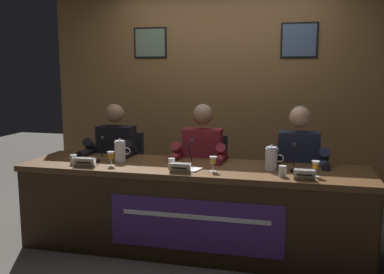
{
  "coord_description": "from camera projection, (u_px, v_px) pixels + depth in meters",
  "views": [
    {
      "loc": [
        0.84,
        -3.45,
        1.54
      ],
      "look_at": [
        0.0,
        0.0,
        0.99
      ],
      "focal_mm": 39.5,
      "sensor_mm": 36.0,
      "label": 1
    }
  ],
  "objects": [
    {
      "name": "nameplate_right",
      "position": [
        304.0,
        174.0,
        3.15
      ],
      "size": [
        0.16,
        0.06,
        0.08
      ],
      "color": "white",
      "rests_on": "conference_table"
    },
    {
      "name": "juice_glass_left",
      "position": [
        111.0,
        156.0,
        3.62
      ],
      "size": [
        0.06,
        0.06,
        0.12
      ],
      "color": "white",
      "rests_on": "conference_table"
    },
    {
      "name": "conference_table",
      "position": [
        189.0,
        196.0,
        3.57
      ],
      "size": [
        2.98,
        0.75,
        0.74
      ],
      "color": "brown",
      "rests_on": "ground_plane"
    },
    {
      "name": "ground_plane",
      "position": [
        192.0,
        247.0,
        3.74
      ],
      "size": [
        12.0,
        12.0,
        0.0
      ],
      "primitive_type": "plane",
      "color": "#4C4742"
    },
    {
      "name": "nameplate_left",
      "position": [
        84.0,
        162.0,
        3.59
      ],
      "size": [
        0.19,
        0.06,
        0.08
      ],
      "color": "white",
      "rests_on": "conference_table"
    },
    {
      "name": "water_cup_center",
      "position": [
        171.0,
        164.0,
        3.53
      ],
      "size": [
        0.06,
        0.06,
        0.08
      ],
      "color": "silver",
      "rests_on": "conference_table"
    },
    {
      "name": "microphone_center",
      "position": [
        190.0,
        157.0,
        3.63
      ],
      "size": [
        0.06,
        0.17,
        0.22
      ],
      "color": "black",
      "rests_on": "conference_table"
    },
    {
      "name": "chair_center",
      "position": [
        205.0,
        183.0,
        4.21
      ],
      "size": [
        0.44,
        0.45,
        0.91
      ],
      "color": "black",
      "rests_on": "ground_plane"
    },
    {
      "name": "water_pitcher_left_side",
      "position": [
        120.0,
        151.0,
        3.79
      ],
      "size": [
        0.15,
        0.1,
        0.21
      ],
      "color": "silver",
      "rests_on": "conference_table"
    },
    {
      "name": "water_cup_right",
      "position": [
        283.0,
        172.0,
        3.25
      ],
      "size": [
        0.06,
        0.06,
        0.08
      ],
      "color": "silver",
      "rests_on": "conference_table"
    },
    {
      "name": "water_pitcher_right_side",
      "position": [
        271.0,
        158.0,
        3.46
      ],
      "size": [
        0.15,
        0.1,
        0.21
      ],
      "color": "silver",
      "rests_on": "conference_table"
    },
    {
      "name": "document_stack_center",
      "position": [
        188.0,
        169.0,
        3.49
      ],
      "size": [
        0.24,
        0.2,
        0.01
      ],
      "color": "white",
      "rests_on": "conference_table"
    },
    {
      "name": "juice_glass_right",
      "position": [
        316.0,
        166.0,
        3.23
      ],
      "size": [
        0.06,
        0.06,
        0.12
      ],
      "color": "white",
      "rests_on": "conference_table"
    },
    {
      "name": "panelist_left",
      "position": [
        113.0,
        155.0,
        4.19
      ],
      "size": [
        0.51,
        0.48,
        1.24
      ],
      "color": "black",
      "rests_on": "ground_plane"
    },
    {
      "name": "wall_back_panelled",
      "position": [
        222.0,
        92.0,
        4.99
      ],
      "size": [
        4.18,
        0.14,
        2.6
      ],
      "color": "brown",
      "rests_on": "ground_plane"
    },
    {
      "name": "water_cup_left",
      "position": [
        74.0,
        160.0,
        3.68
      ],
      "size": [
        0.06,
        0.06,
        0.08
      ],
      "color": "silver",
      "rests_on": "conference_table"
    },
    {
      "name": "chair_left",
      "position": [
        122.0,
        177.0,
        4.42
      ],
      "size": [
        0.44,
        0.45,
        0.91
      ],
      "color": "black",
      "rests_on": "ground_plane"
    },
    {
      "name": "microphone_right",
      "position": [
        294.0,
        162.0,
        3.43
      ],
      "size": [
        0.06,
        0.17,
        0.22
      ],
      "color": "black",
      "rests_on": "conference_table"
    },
    {
      "name": "juice_glass_center",
      "position": [
        213.0,
        161.0,
        3.4
      ],
      "size": [
        0.06,
        0.06,
        0.12
      ],
      "color": "white",
      "rests_on": "conference_table"
    },
    {
      "name": "microphone_left",
      "position": [
        99.0,
        153.0,
        3.81
      ],
      "size": [
        0.06,
        0.17,
        0.22
      ],
      "color": "black",
      "rests_on": "conference_table"
    },
    {
      "name": "panelist_center",
      "position": [
        201.0,
        159.0,
        3.98
      ],
      "size": [
        0.51,
        0.48,
        1.24
      ],
      "color": "black",
      "rests_on": "ground_plane"
    },
    {
      "name": "panelist_right",
      "position": [
        298.0,
        164.0,
        3.77
      ],
      "size": [
        0.51,
        0.48,
        1.24
      ],
      "color": "black",
      "rests_on": "ground_plane"
    },
    {
      "name": "chair_right",
      "position": [
        297.0,
        188.0,
        4.0
      ],
      "size": [
        0.44,
        0.45,
        0.91
      ],
      "color": "black",
      "rests_on": "ground_plane"
    },
    {
      "name": "nameplate_center",
      "position": [
        180.0,
        168.0,
        3.38
      ],
      "size": [
        0.18,
        0.06,
        0.08
      ],
      "color": "white",
      "rests_on": "conference_table"
    }
  ]
}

